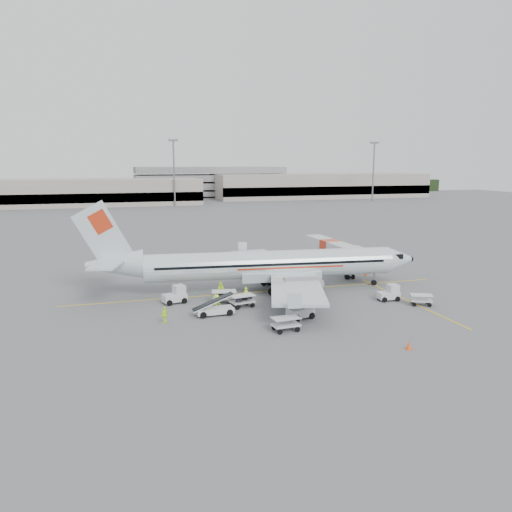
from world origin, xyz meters
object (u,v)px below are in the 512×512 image
object	(u,v)px
aircraft	(271,246)
belt_loader	(215,302)
jet_bridge	(330,255)
tug_fore	(389,293)
tug_aft	(174,295)
tug_mid	(300,309)

from	to	relation	value
aircraft	belt_loader	xyz separation A→B (m)	(-8.16, -7.65, -3.90)
jet_bridge	belt_loader	distance (m)	25.04
jet_bridge	tug_fore	distance (m)	15.99
aircraft	tug_aft	size ratio (longest dim) A/B	15.62
aircraft	jet_bridge	size ratio (longest dim) A/B	2.37
aircraft	belt_loader	size ratio (longest dim) A/B	7.84
tug_fore	belt_loader	bearing A→B (deg)	-176.68
tug_mid	tug_aft	xyz separation A→B (m)	(-10.82, 8.57, -0.01)
aircraft	belt_loader	bearing A→B (deg)	-131.13
aircraft	tug_mid	world-z (taller)	aircraft
jet_bridge	belt_loader	xyz separation A→B (m)	(-19.35, -15.87, -0.78)
aircraft	tug_fore	size ratio (longest dim) A/B	16.90
tug_fore	tug_mid	distance (m)	11.78
aircraft	jet_bridge	xyz separation A→B (m)	(11.20, 8.22, -3.11)
belt_loader	tug_fore	distance (m)	18.92
tug_fore	jet_bridge	bearing A→B (deg)	91.97
tug_fore	aircraft	bearing A→B (deg)	147.88
tug_mid	belt_loader	bearing A→B (deg)	143.09
tug_fore	tug_aft	size ratio (longest dim) A/B	0.92
belt_loader	tug_mid	world-z (taller)	belt_loader
tug_mid	tug_aft	world-z (taller)	tug_mid
aircraft	jet_bridge	world-z (taller)	aircraft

